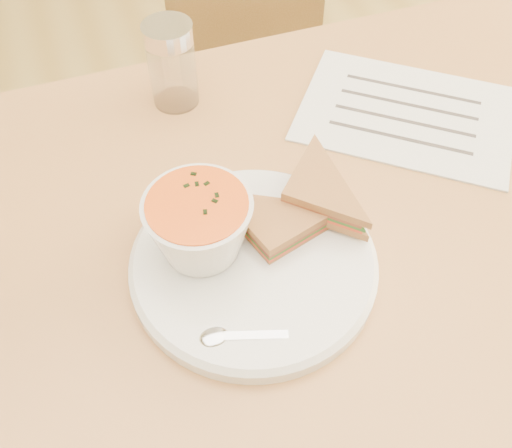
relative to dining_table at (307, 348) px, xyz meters
name	(u,v)px	position (x,y,z in m)	size (l,w,h in m)	color
floor	(295,423)	(0.00, 0.00, -0.38)	(5.00, 6.00, 0.01)	olive
dining_table	(307,348)	(0.00, 0.00, 0.00)	(1.00, 0.70, 0.75)	#9B5730
chair_far	(253,112)	(0.11, 0.58, 0.02)	(0.35, 0.35, 0.80)	brown
plate	(254,264)	(-0.11, -0.05, 0.38)	(0.27, 0.27, 0.02)	white
soup_bowl	(200,228)	(-0.16, -0.02, 0.43)	(0.11, 0.11, 0.08)	white
sandwich_half_a	(269,260)	(-0.10, -0.07, 0.41)	(0.10, 0.10, 0.03)	#A07538
sandwich_half_b	(281,203)	(-0.07, -0.01, 0.42)	(0.10, 0.10, 0.03)	#A07538
spoon	(260,336)	(-0.14, -0.14, 0.40)	(0.15, 0.03, 0.01)	silver
paper_menu	(406,113)	(0.17, 0.12, 0.38)	(0.28, 0.21, 0.00)	silver
condiment_shaker	(172,65)	(-0.12, 0.25, 0.43)	(0.07, 0.07, 0.12)	silver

